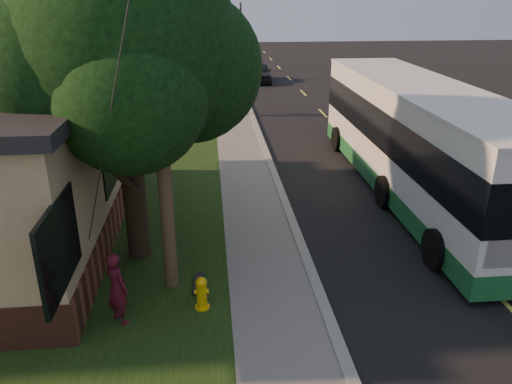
% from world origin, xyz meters
% --- Properties ---
extents(ground, '(120.00, 120.00, 0.00)m').
position_xyz_m(ground, '(0.00, 0.00, 0.00)').
color(ground, black).
rests_on(ground, ground).
extents(road, '(8.00, 80.00, 0.01)m').
position_xyz_m(road, '(4.00, 10.00, 0.01)').
color(road, black).
rests_on(road, ground).
extents(curb, '(0.25, 80.00, 0.12)m').
position_xyz_m(curb, '(0.00, 10.00, 0.06)').
color(curb, gray).
rests_on(curb, ground).
extents(sidewalk, '(2.00, 80.00, 0.08)m').
position_xyz_m(sidewalk, '(-1.00, 10.00, 0.04)').
color(sidewalk, slate).
rests_on(sidewalk, ground).
extents(grass_verge, '(5.00, 80.00, 0.07)m').
position_xyz_m(grass_verge, '(-4.50, 10.00, 0.04)').
color(grass_verge, black).
rests_on(grass_verge, ground).
extents(fire_hydrant, '(0.32, 0.32, 0.74)m').
position_xyz_m(fire_hydrant, '(-2.60, 0.00, 0.43)').
color(fire_hydrant, yellow).
rests_on(fire_hydrant, grass_verge).
extents(utility_pole, '(2.86, 3.21, 9.07)m').
position_xyz_m(utility_pole, '(-3.31, 0.99, 4.63)').
color(utility_pole, '#473321').
rests_on(utility_pole, ground).
extents(leafy_tree, '(6.30, 6.00, 7.80)m').
position_xyz_m(leafy_tree, '(-4.17, 2.65, 5.17)').
color(leafy_tree, black).
rests_on(leafy_tree, grass_verge).
extents(bare_tree_near, '(1.38, 1.21, 4.31)m').
position_xyz_m(bare_tree_near, '(-3.50, 18.00, 2.15)').
color(bare_tree_near, black).
rests_on(bare_tree_near, grass_verge).
extents(bare_tree_far, '(1.38, 1.21, 4.03)m').
position_xyz_m(bare_tree_far, '(-3.00, 30.00, 2.00)').
color(bare_tree_far, black).
rests_on(bare_tree_far, grass_verge).
extents(traffic_signal, '(0.18, 0.22, 5.50)m').
position_xyz_m(traffic_signal, '(0.50, 34.00, 3.16)').
color(traffic_signal, '#2D2D30').
rests_on(traffic_signal, ground).
extents(transit_bus, '(3.09, 13.37, 3.61)m').
position_xyz_m(transit_bus, '(4.46, 6.13, 1.93)').
color(transit_bus, silver).
rests_on(transit_bus, ground).
extents(skateboarder, '(0.67, 0.67, 1.56)m').
position_xyz_m(skateboarder, '(-4.26, -0.30, 0.85)').
color(skateboarder, '#490E1B').
rests_on(skateboarder, grass_verge).
extents(skateboard_main, '(0.28, 0.90, 0.08)m').
position_xyz_m(skateboard_main, '(-2.68, 0.88, 0.13)').
color(skateboard_main, black).
rests_on(skateboard_main, grass_verge).
extents(dumpster, '(1.91, 1.69, 1.42)m').
position_xyz_m(dumpster, '(-7.01, 4.29, 0.75)').
color(dumpster, '#133118').
rests_on(dumpster, building_lot).
extents(distant_car, '(1.90, 4.32, 1.45)m').
position_xyz_m(distant_car, '(1.50, 28.67, 0.72)').
color(distant_car, black).
rests_on(distant_car, ground).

